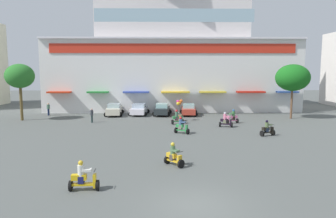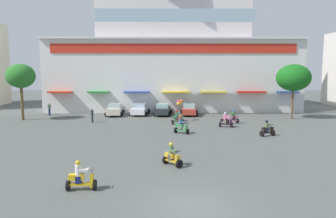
% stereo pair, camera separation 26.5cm
% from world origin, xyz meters
% --- Properties ---
extents(ground_plane, '(128.00, 128.00, 0.00)m').
position_xyz_m(ground_plane, '(0.00, 13.00, 0.00)').
color(ground_plane, '#515552').
extents(colonial_building, '(35.94, 16.56, 20.32)m').
position_xyz_m(colonial_building, '(0.00, 36.03, 8.68)').
color(colonial_building, silver).
rests_on(colonial_building, ground).
extents(plaza_tree_0, '(3.33, 3.20, 6.62)m').
position_xyz_m(plaza_tree_0, '(-18.05, 24.07, 5.17)').
color(plaza_tree_0, brown).
rests_on(plaza_tree_0, ground).
extents(plaza_tree_1, '(4.14, 3.57, 6.60)m').
position_xyz_m(plaza_tree_1, '(14.26, 24.80, 4.97)').
color(plaza_tree_1, brown).
rests_on(plaza_tree_1, ground).
extents(parked_car_0, '(2.50, 4.33, 1.53)m').
position_xyz_m(parked_car_0, '(-7.76, 27.85, 0.78)').
color(parked_car_0, beige).
rests_on(parked_car_0, ground).
extents(parked_car_1, '(2.65, 4.46, 1.49)m').
position_xyz_m(parked_car_1, '(-4.51, 28.30, 0.75)').
color(parked_car_1, silver).
rests_on(parked_car_1, ground).
extents(parked_car_2, '(2.59, 4.21, 1.55)m').
position_xyz_m(parked_car_2, '(-1.48, 27.93, 0.78)').
color(parked_car_2, '#22292C').
rests_on(parked_car_2, ground).
extents(parked_car_3, '(2.52, 4.00, 1.48)m').
position_xyz_m(parked_car_3, '(1.97, 27.87, 0.75)').
color(parked_car_3, '#AF3728').
rests_on(parked_car_3, ground).
extents(scooter_rider_0, '(1.47, 0.94, 1.58)m').
position_xyz_m(scooter_rider_0, '(5.13, 19.17, 0.65)').
color(scooter_rider_0, black).
rests_on(scooter_rider_0, ground).
extents(scooter_rider_1, '(1.44, 0.94, 1.47)m').
position_xyz_m(scooter_rider_1, '(8.04, 14.72, 0.61)').
color(scooter_rider_1, black).
rests_on(scooter_rider_1, ground).
extents(scooter_rider_2, '(1.45, 0.83, 1.57)m').
position_xyz_m(scooter_rider_2, '(6.35, 21.47, 0.65)').
color(scooter_rider_2, black).
rests_on(scooter_rider_2, ground).
extents(scooter_rider_3, '(1.48, 0.58, 1.55)m').
position_xyz_m(scooter_rider_3, '(-5.43, 1.84, 0.63)').
color(scooter_rider_3, black).
rests_on(scooter_rider_3, ground).
extents(scooter_rider_4, '(1.46, 1.17, 1.59)m').
position_xyz_m(scooter_rider_4, '(0.33, 15.91, 0.66)').
color(scooter_rider_4, black).
rests_on(scooter_rider_4, ground).
extents(scooter_rider_5, '(1.41, 0.84, 1.59)m').
position_xyz_m(scooter_rider_5, '(0.18, 21.15, 0.66)').
color(scooter_rider_5, black).
rests_on(scooter_rider_5, ground).
extents(scooter_rider_6, '(1.30, 1.36, 1.48)m').
position_xyz_m(scooter_rider_6, '(-0.78, 5.87, 0.60)').
color(scooter_rider_6, black).
rests_on(scooter_rider_6, ground).
extents(pedestrian_0, '(0.34, 0.34, 1.62)m').
position_xyz_m(pedestrian_0, '(-9.44, 22.30, 0.93)').
color(pedestrian_0, '#172828').
rests_on(pedestrian_0, ground).
extents(pedestrian_1, '(0.54, 0.54, 1.64)m').
position_xyz_m(pedestrian_1, '(-16.32, 28.00, 0.93)').
color(pedestrian_1, '#17213E').
rests_on(pedestrian_1, ground).
extents(balloon_vendor_cart, '(0.81, 1.02, 2.53)m').
position_xyz_m(balloon_vendor_cart, '(0.49, 23.20, 1.14)').
color(balloon_vendor_cart, '#986845').
rests_on(balloon_vendor_cart, ground).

